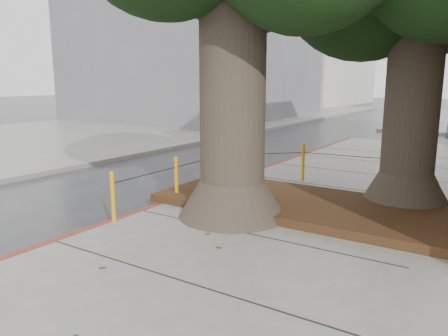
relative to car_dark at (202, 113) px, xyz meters
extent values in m
plane|color=#28282B|center=(12.37, -18.35, -0.66)|extent=(140.00, 140.00, 0.00)
cube|color=slate|center=(-1.63, -8.35, -0.59)|extent=(14.00, 60.00, 0.15)
cube|color=maroon|center=(10.37, -15.85, -0.59)|extent=(0.14, 26.00, 0.16)
cube|color=black|center=(13.27, -14.45, -0.43)|extent=(6.40, 2.60, 0.16)
cube|color=slate|center=(-2.63, 3.65, 5.34)|extent=(12.00, 16.00, 12.00)
cube|color=silver|center=(-4.63, 26.65, 6.84)|extent=(12.00, 18.00, 15.00)
cone|color=#4C3F33|center=(12.07, -15.65, -0.16)|extent=(2.04, 2.04, 0.70)
cylinder|color=#4C3F33|center=(12.07, -15.65, 1.87)|extent=(1.20, 1.20, 4.22)
cone|color=#4C3F33|center=(14.67, -13.15, -0.16)|extent=(1.77, 1.77, 0.70)
cylinder|color=#4C3F33|center=(14.67, -13.15, 1.66)|extent=(1.04, 1.04, 3.84)
cylinder|color=#F69D0D|center=(10.47, -17.15, -0.06)|extent=(0.08, 0.08, 0.90)
sphere|color=#F69D0D|center=(10.47, -17.15, 0.39)|extent=(0.09, 0.09, 0.09)
cylinder|color=#F69D0D|center=(10.47, -15.35, -0.06)|extent=(0.08, 0.08, 0.90)
sphere|color=#F69D0D|center=(10.47, -15.35, 0.39)|extent=(0.09, 0.09, 0.09)
cylinder|color=#F69D0D|center=(10.47, -13.55, -0.06)|extent=(0.08, 0.08, 0.90)
sphere|color=#F69D0D|center=(10.47, -13.55, 0.39)|extent=(0.09, 0.09, 0.09)
cylinder|color=#F69D0D|center=(11.97, -12.05, -0.06)|extent=(0.08, 0.08, 0.90)
sphere|color=#F69D0D|center=(11.97, -12.05, 0.39)|extent=(0.09, 0.09, 0.09)
cylinder|color=#F69D0D|center=(14.17, -11.85, -0.06)|extent=(0.08, 0.08, 0.90)
sphere|color=#F69D0D|center=(14.17, -11.85, 0.39)|extent=(0.09, 0.09, 0.09)
cylinder|color=black|center=(10.47, -16.25, 0.21)|extent=(0.02, 1.80, 0.02)
cylinder|color=black|center=(10.47, -14.45, 0.21)|extent=(0.02, 1.80, 0.02)
cylinder|color=black|center=(11.22, -12.80, 0.21)|extent=(1.51, 1.51, 0.02)
cylinder|color=black|center=(13.07, -11.95, 0.21)|extent=(2.20, 0.22, 0.02)
imported|color=black|center=(0.00, 0.00, 0.00)|extent=(2.16, 4.69, 1.33)
camera|label=1|loc=(16.30, -22.41, 2.01)|focal=35.00mm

